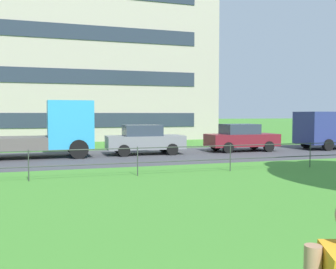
# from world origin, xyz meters

# --- Properties ---
(street_strip) EXTENTS (80.00, 7.42, 0.01)m
(street_strip) POSITION_xyz_m (0.00, 19.08, 0.00)
(street_strip) COLOR #424247
(street_strip) RESTS_ON ground
(park_fence) EXTENTS (35.00, 0.04, 1.00)m
(park_fence) POSITION_xyz_m (0.00, 13.17, 0.67)
(park_fence) COLOR #333833
(park_fence) RESTS_ON ground
(flatbed_truck_center) EXTENTS (7.35, 2.57, 2.75)m
(flatbed_truck_center) POSITION_xyz_m (-3.34, 19.90, 1.22)
(flatbed_truck_center) COLOR #2D99D1
(flatbed_truck_center) RESTS_ON ground
(car_grey_far_left) EXTENTS (4.05, 1.91, 1.54)m
(car_grey_far_left) POSITION_xyz_m (1.89, 19.82, 0.78)
(car_grey_far_left) COLOR slate
(car_grey_far_left) RESTS_ON ground
(car_maroon_far_right) EXTENTS (4.01, 1.84, 1.54)m
(car_maroon_far_right) POSITION_xyz_m (7.51, 19.79, 0.78)
(car_maroon_far_right) COLOR maroon
(car_maroon_far_right) RESTS_ON ground
(apartment_building_background) EXTENTS (28.01, 11.01, 13.44)m
(apartment_building_background) POSITION_xyz_m (-3.13, 35.10, 6.72)
(apartment_building_background) COLOR #ADA393
(apartment_building_background) RESTS_ON ground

